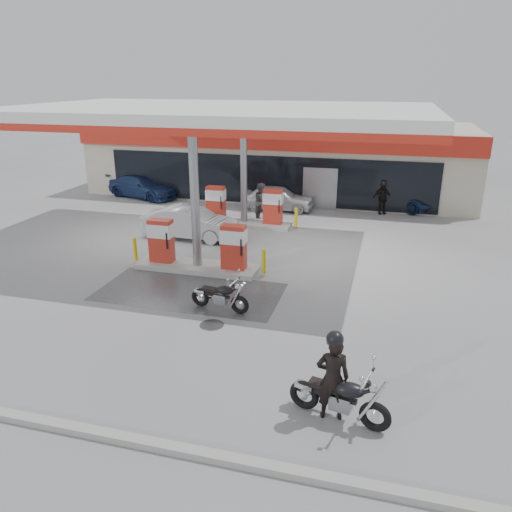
{
  "coord_description": "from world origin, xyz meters",
  "views": [
    {
      "loc": [
        6.55,
        -13.91,
        6.67
      ],
      "look_at": [
        2.57,
        0.71,
        1.2
      ],
      "focal_mm": 35.0,
      "sensor_mm": 36.0,
      "label": 1
    }
  ],
  "objects": [
    {
      "name": "drain_cover",
      "position": [
        2.0,
        -2.0,
        0.0
      ],
      "size": [
        0.7,
        0.7,
        0.01
      ],
      "primitive_type": "cylinder",
      "color": "#38383A",
      "rests_on": "ground"
    },
    {
      "name": "biker_walking",
      "position": [
        6.23,
        11.8,
        0.82
      ],
      "size": [
        1.03,
        0.72,
        1.63
      ],
      "primitive_type": "imported",
      "rotation": [
        0.0,
        0.0,
        0.37
      ],
      "color": "black",
      "rests_on": "ground"
    },
    {
      "name": "biker_main",
      "position": [
        5.78,
        -5.18,
        0.93
      ],
      "size": [
        0.75,
        0.55,
        1.87
      ],
      "primitive_type": "imported",
      "rotation": [
        0.0,
        0.0,
        3.31
      ],
      "color": "black",
      "rests_on": "ground"
    },
    {
      "name": "wet_patch",
      "position": [
        0.5,
        0.0,
        0.0
      ],
      "size": [
        6.0,
        3.0,
        0.0
      ],
      "primitive_type": "cube",
      "color": "#4C4C4F",
      "rests_on": "ground"
    },
    {
      "name": "main_motorcycle",
      "position": [
        5.97,
        -5.22,
        0.5
      ],
      "size": [
        2.16,
        0.95,
        1.12
      ],
      "rotation": [
        0.0,
        0.0,
        -0.23
      ],
      "color": "black",
      "rests_on": "ground"
    },
    {
      "name": "store_building",
      "position": [
        0.01,
        15.94,
        2.01
      ],
      "size": [
        22.0,
        8.22,
        4.0
      ],
      "color": "beige",
      "rests_on": "ground"
    },
    {
      "name": "ground",
      "position": [
        0.0,
        0.0,
        0.0
      ],
      "size": [
        90.0,
        90.0,
        0.0
      ],
      "primitive_type": "plane",
      "color": "gray",
      "rests_on": "ground"
    },
    {
      "name": "parked_car_right",
      "position": [
        6.92,
        13.25,
        0.62
      ],
      "size": [
        4.9,
        3.61,
        1.24
      ],
      "primitive_type": "imported",
      "rotation": [
        0.0,
        0.0,
        1.18
      ],
      "color": "#142345",
      "rests_on": "ground"
    },
    {
      "name": "hatchback_silver",
      "position": [
        -1.66,
        5.43,
        0.69
      ],
      "size": [
        4.22,
        1.58,
        1.38
      ],
      "primitive_type": "imported",
      "rotation": [
        0.0,
        0.0,
        1.54
      ],
      "color": "#ADAFB5",
      "rests_on": "ground"
    },
    {
      "name": "canopy",
      "position": [
        0.0,
        5.0,
        5.27
      ],
      "size": [
        16.0,
        10.02,
        5.51
      ],
      "color": "silver",
      "rests_on": "ground"
    },
    {
      "name": "attendant",
      "position": [
        0.6,
        9.0,
        0.92
      ],
      "size": [
        0.75,
        0.93,
        1.85
      ],
      "primitive_type": "imported",
      "rotation": [
        0.0,
        0.0,
        1.62
      ],
      "color": "#4F4F53",
      "rests_on": "ground"
    },
    {
      "name": "parked_motorcycle",
      "position": [
        1.93,
        -1.0,
        0.44
      ],
      "size": [
        1.92,
        0.73,
        0.99
      ],
      "rotation": [
        0.0,
        0.0,
        -0.14
      ],
      "color": "black",
      "rests_on": "ground"
    },
    {
      "name": "kerb",
      "position": [
        0.0,
        -7.0,
        0.07
      ],
      "size": [
        28.0,
        0.25,
        0.15
      ],
      "primitive_type": "cube",
      "color": "gray",
      "rests_on": "ground"
    },
    {
      "name": "sedan_white",
      "position": [
        0.89,
        11.2,
        0.65
      ],
      "size": [
        3.85,
        1.61,
        1.3
      ],
      "primitive_type": "imported",
      "rotation": [
        0.0,
        0.0,
        1.59
      ],
      "color": "silver",
      "rests_on": "ground"
    },
    {
      "name": "pump_island_far",
      "position": [
        0.0,
        8.0,
        0.71
      ],
      "size": [
        5.14,
        1.3,
        1.78
      ],
      "color": "#9E9E99",
      "rests_on": "ground"
    },
    {
      "name": "pump_island_near",
      "position": [
        0.0,
        2.0,
        0.71
      ],
      "size": [
        5.14,
        1.3,
        1.78
      ],
      "color": "#9E9E99",
      "rests_on": "ground"
    },
    {
      "name": "parked_car_left",
      "position": [
        -7.34,
        12.0,
        0.65
      ],
      "size": [
        4.81,
        3.05,
        1.3
      ],
      "primitive_type": "imported",
      "rotation": [
        0.0,
        0.0,
        1.27
      ],
      "color": "navy",
      "rests_on": "ground"
    }
  ]
}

